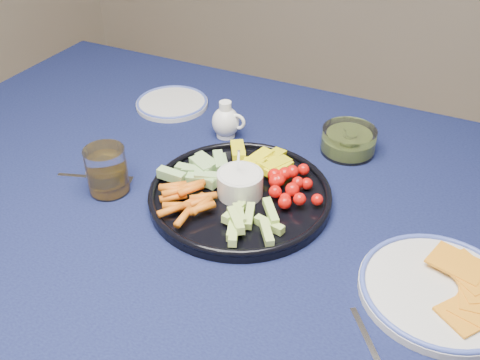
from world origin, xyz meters
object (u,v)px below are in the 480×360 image
at_px(creamer_pitcher, 226,122).
at_px(pickle_bowl, 348,142).
at_px(juice_tumbler, 107,173).
at_px(side_plate_extra, 172,103).
at_px(crudite_platter, 239,191).
at_px(dining_table, 250,245).
at_px(cheese_plate, 440,288).

distance_m(creamer_pitcher, pickle_bowl, 0.27).
height_order(juice_tumbler, side_plate_extra, juice_tumbler).
xyz_separation_m(crudite_platter, creamer_pitcher, (-0.13, 0.20, 0.02)).
relative_size(crudite_platter, side_plate_extra, 1.96).
height_order(creamer_pitcher, juice_tumbler, juice_tumbler).
relative_size(dining_table, pickle_bowl, 14.34).
xyz_separation_m(pickle_bowl, side_plate_extra, (-0.45, 0.01, -0.02)).
distance_m(crudite_platter, creamer_pitcher, 0.24).
distance_m(creamer_pitcher, cheese_plate, 0.58).
bearing_deg(dining_table, creamer_pitcher, 126.82).
height_order(dining_table, cheese_plate, cheese_plate).
height_order(dining_table, juice_tumbler, juice_tumbler).
relative_size(dining_table, juice_tumbler, 17.98).
relative_size(crudite_platter, cheese_plate, 1.40).
bearing_deg(crudite_platter, side_plate_extra, 139.66).
bearing_deg(crudite_platter, pickle_bowl, 61.94).
relative_size(dining_table, crudite_platter, 4.81).
bearing_deg(dining_table, pickle_bowl, 69.45).
relative_size(cheese_plate, juice_tumbler, 2.66).
xyz_separation_m(crudite_platter, pickle_bowl, (0.14, 0.26, 0.00)).
relative_size(crudite_platter, pickle_bowl, 2.98).
bearing_deg(side_plate_extra, dining_table, -39.39).
height_order(cheese_plate, side_plate_extra, cheese_plate).
distance_m(crudite_platter, pickle_bowl, 0.29).
bearing_deg(creamer_pitcher, dining_table, -53.18).
xyz_separation_m(juice_tumbler, side_plate_extra, (-0.08, 0.35, -0.03)).
height_order(pickle_bowl, juice_tumbler, juice_tumbler).
bearing_deg(pickle_bowl, side_plate_extra, 178.37).
bearing_deg(cheese_plate, juice_tumbler, -179.62).
distance_m(dining_table, cheese_plate, 0.37).
distance_m(pickle_bowl, cheese_plate, 0.41).
bearing_deg(dining_table, crudite_platter, 151.01).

